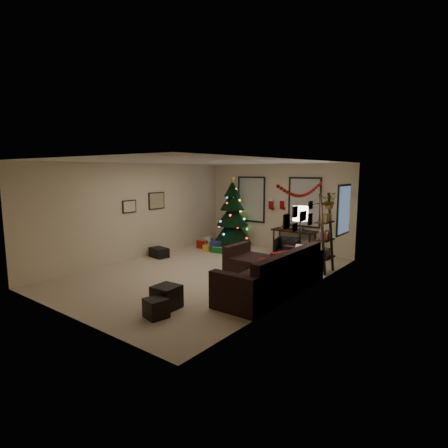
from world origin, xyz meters
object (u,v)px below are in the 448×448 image
(desk_chair, at_px, (288,248))
(bookshelf, at_px, (326,235))
(christmas_tree, at_px, (232,217))
(desk, at_px, (294,233))
(sofa, at_px, (268,274))

(desk_chair, xyz_separation_m, bookshelf, (1.41, -0.75, 0.64))
(christmas_tree, bearing_deg, desk, 6.36)
(desk_chair, bearing_deg, christmas_tree, 154.60)
(christmas_tree, xyz_separation_m, desk, (2.13, 0.24, -0.34))
(sofa, height_order, desk_chair, sofa)
(christmas_tree, relative_size, bookshelf, 1.20)
(sofa, relative_size, desk_chair, 4.92)
(christmas_tree, relative_size, sofa, 0.80)
(sofa, distance_m, desk, 3.48)
(sofa, height_order, bookshelf, bookshelf)
(desk, bearing_deg, sofa, -72.20)
(christmas_tree, height_order, bookshelf, christmas_tree)
(desk_chair, height_order, bookshelf, bookshelf)
(desk, relative_size, bookshelf, 0.69)
(sofa, bearing_deg, desk_chair, 109.35)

